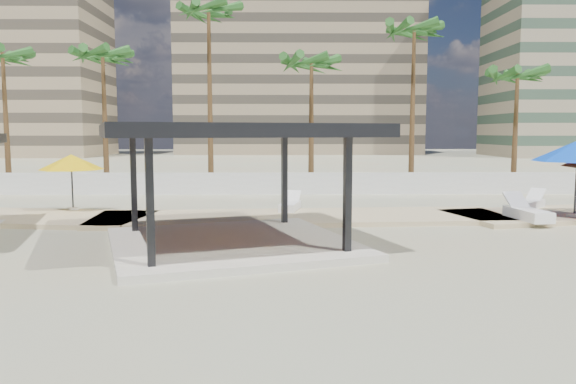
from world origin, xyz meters
name	(u,v)px	position (x,y,z in m)	size (l,w,h in m)	color
ground	(235,260)	(0.00, 0.00, 0.00)	(200.00, 200.00, 0.00)	tan
promenade	(300,216)	(2.00, 7.67, 0.06)	(44.45, 7.97, 0.24)	#C6B284
boundary_wall	(259,184)	(0.00, 16.00, 0.60)	(56.00, 0.30, 1.20)	silver
building_mid	(298,65)	(4.00, 78.00, 14.27)	(38.00, 16.00, 30.40)	#847259
pavilion_central	(230,175)	(-0.27, 1.76, 2.17)	(9.08, 9.08, 3.63)	beige
umbrella_b	(71,162)	(-7.48, 8.57, 2.17)	(3.44, 3.44, 2.32)	beige
lounger_b	(290,206)	(1.60, 8.51, 0.36)	(1.00, 2.02, 0.73)	white
lounger_c	(527,213)	(10.42, 5.86, 0.40)	(1.05, 2.50, 0.92)	white
lounger_d	(530,204)	(11.88, 8.93, 0.37)	(1.91, 1.96, 0.79)	white
palm_b	(3,61)	(-15.00, 18.70, 7.57)	(3.00, 3.00, 8.70)	brown
palm_c	(103,61)	(-9.00, 18.10, 7.51)	(3.00, 3.00, 8.63)	brown
palm_d	(209,20)	(-3.00, 18.90, 9.96)	(3.00, 3.00, 11.26)	brown
palm_e	(312,68)	(3.00, 18.40, 7.16)	(3.00, 3.00, 8.27)	brown
palm_f	(414,37)	(9.00, 18.60, 8.96)	(3.00, 3.00, 10.18)	brown
palm_g	(518,79)	(15.00, 18.20, 6.48)	(3.00, 3.00, 7.55)	brown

